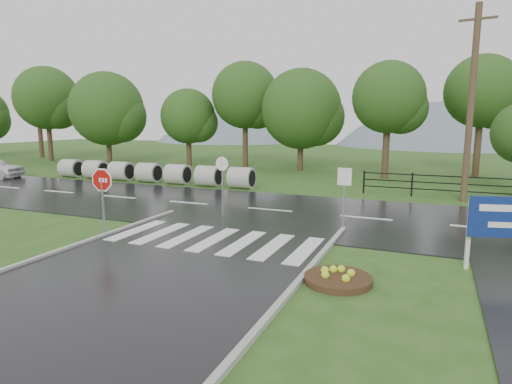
% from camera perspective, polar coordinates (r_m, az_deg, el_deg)
% --- Properties ---
extents(ground, '(120.00, 120.00, 0.00)m').
position_cam_1_polar(ground, '(9.91, -19.81, -13.64)').
color(ground, '#2B511B').
rests_on(ground, ground).
extents(main_road, '(90.00, 8.00, 0.04)m').
position_cam_1_polar(main_road, '(18.19, 1.84, -2.51)').
color(main_road, black).
rests_on(main_road, ground).
extents(crosswalk, '(6.50, 2.80, 0.02)m').
position_cam_1_polar(crosswalk, '(13.75, -5.63, -6.29)').
color(crosswalk, silver).
rests_on(crosswalk, ground).
extents(fence_west, '(9.58, 0.08, 1.20)m').
position_cam_1_polar(fence_west, '(22.89, 26.03, 0.86)').
color(fence_west, black).
rests_on(fence_west, ground).
extents(hills, '(102.00, 48.00, 48.00)m').
position_cam_1_polar(hills, '(74.25, 19.76, -6.08)').
color(hills, slate).
rests_on(hills, ground).
extents(treeline, '(83.20, 5.20, 10.00)m').
position_cam_1_polar(treeline, '(31.32, 12.72, 2.37)').
color(treeline, '#214515').
rests_on(treeline, ground).
extents(culvert_pipes, '(13.90, 1.20, 1.20)m').
position_cam_1_polar(culvert_pipes, '(27.22, -14.11, 2.53)').
color(culvert_pipes, '#9E9B93').
rests_on(culvert_pipes, ground).
extents(stop_sign, '(1.07, 0.10, 2.40)m').
position_cam_1_polar(stop_sign, '(14.96, -19.84, 0.84)').
color(stop_sign, '#939399').
rests_on(stop_sign, ground).
extents(flower_bed, '(1.61, 1.61, 0.32)m').
position_cam_1_polar(flower_bed, '(10.50, 10.89, -11.18)').
color(flower_bed, '#332111').
rests_on(flower_bed, ground).
extents(reg_sign_small, '(0.49, 0.08, 2.20)m').
position_cam_1_polar(reg_sign_small, '(14.94, 11.69, 0.69)').
color(reg_sign_small, '#939399').
rests_on(reg_sign_small, ground).
extents(reg_sign_round, '(0.56, 0.08, 2.39)m').
position_cam_1_polar(reg_sign_round, '(16.98, -4.51, 1.72)').
color(reg_sign_round, '#939399').
rests_on(reg_sign_round, ground).
extents(utility_pole_east, '(1.58, 0.34, 8.91)m').
position_cam_1_polar(utility_pole_east, '(22.19, 26.75, 10.44)').
color(utility_pole_east, '#473523').
rests_on(utility_pole_east, ground).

